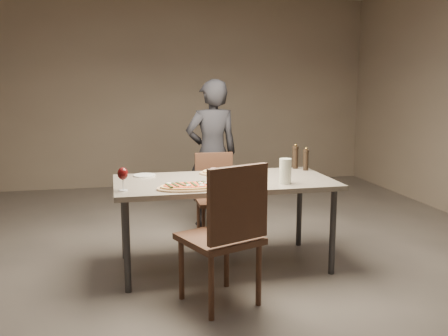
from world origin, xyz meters
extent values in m
plane|color=#5F5852|center=(0.00, 0.00, 0.00)|extent=(7.00, 7.00, 0.00)
plane|color=gray|center=(0.00, 3.50, 1.40)|extent=(6.00, 0.00, 6.00)
cube|color=gray|center=(0.00, 0.00, 0.73)|extent=(1.80, 0.90, 0.04)
cylinder|color=#333335|center=(-0.82, -0.37, 0.35)|extent=(0.05, 0.05, 0.71)
cylinder|color=#333335|center=(0.82, -0.37, 0.35)|extent=(0.05, 0.05, 0.71)
cylinder|color=#333335|center=(-0.82, 0.37, 0.35)|extent=(0.05, 0.05, 0.71)
cylinder|color=#333335|center=(0.82, 0.37, 0.35)|extent=(0.05, 0.05, 0.71)
ellipsoid|color=white|center=(-0.48, -0.22, 0.79)|extent=(0.04, 0.04, 0.01)
ellipsoid|color=white|center=(-0.24, -0.26, 0.79)|extent=(0.04, 0.04, 0.01)
ellipsoid|color=white|center=(-0.35, -0.32, 0.79)|extent=(0.04, 0.04, 0.01)
ellipsoid|color=white|center=(-0.20, -0.28, 0.79)|extent=(0.04, 0.04, 0.01)
ellipsoid|color=white|center=(-0.25, -0.34, 0.79)|extent=(0.04, 0.04, 0.01)
cube|color=#223215|center=(-0.49, -0.30, 0.79)|extent=(0.05, 0.15, 0.01)
cube|color=#223215|center=(-0.44, -0.28, 0.79)|extent=(0.05, 0.15, 0.01)
cube|color=#223215|center=(-0.40, -0.27, 0.79)|extent=(0.07, 0.15, 0.01)
cube|color=#223215|center=(-0.35, -0.28, 0.79)|extent=(0.04, 0.15, 0.01)
cube|color=#223215|center=(-0.30, -0.29, 0.79)|extent=(0.03, 0.15, 0.01)
cube|color=#223215|center=(-0.25, -0.27, 0.79)|extent=(0.03, 0.15, 0.01)
cube|color=#223215|center=(-0.21, -0.27, 0.79)|extent=(0.05, 0.15, 0.01)
cube|color=#223215|center=(-0.16, -0.27, 0.79)|extent=(0.03, 0.15, 0.01)
cylinder|color=#DA8B88|center=(0.09, 0.30, 0.79)|extent=(0.07, 0.07, 0.00)
cylinder|color=#DA8B88|center=(0.25, 0.22, 0.79)|extent=(0.07, 0.07, 0.00)
cylinder|color=#DA8B88|center=(0.26, 0.20, 0.79)|extent=(0.07, 0.07, 0.00)
cylinder|color=#DA8B88|center=(-0.01, 0.35, 0.79)|extent=(0.07, 0.07, 0.00)
cylinder|color=beige|center=(0.04, -0.03, 0.78)|extent=(0.16, 0.16, 0.06)
torus|color=beige|center=(0.04, -0.03, 0.80)|extent=(0.19, 0.19, 0.03)
cube|color=#A57743|center=(0.07, -0.03, 0.79)|extent=(0.06, 0.05, 0.04)
cube|color=#A57743|center=(0.03, -0.01, 0.79)|extent=(0.05, 0.06, 0.04)
cube|color=#A57743|center=(0.03, -0.05, 0.79)|extent=(0.06, 0.06, 0.04)
cylinder|color=white|center=(-0.14, -0.18, 0.76)|extent=(0.14, 0.14, 0.02)
cylinder|color=gold|center=(-0.14, -0.18, 0.76)|extent=(0.10, 0.10, 0.00)
cylinder|color=black|center=(0.83, 0.27, 0.84)|extent=(0.05, 0.05, 0.17)
cylinder|color=black|center=(0.83, 0.27, 0.93)|extent=(0.05, 0.05, 0.02)
sphere|color=gold|center=(0.83, 0.27, 0.95)|extent=(0.02, 0.02, 0.02)
cylinder|color=black|center=(0.77, 0.38, 0.84)|extent=(0.05, 0.05, 0.19)
cylinder|color=black|center=(0.77, 0.38, 0.95)|extent=(0.06, 0.06, 0.02)
sphere|color=gold|center=(0.77, 0.38, 0.97)|extent=(0.02, 0.02, 0.02)
cylinder|color=silver|center=(0.45, -0.25, 0.85)|extent=(0.10, 0.10, 0.20)
cylinder|color=silver|center=(-0.83, -0.24, 0.75)|extent=(0.07, 0.07, 0.01)
cylinder|color=silver|center=(-0.83, -0.24, 0.80)|extent=(0.01, 0.01, 0.08)
ellipsoid|color=#42090A|center=(-0.83, -0.24, 0.88)|extent=(0.08, 0.08, 0.10)
cylinder|color=white|center=(-0.63, 0.31, 0.76)|extent=(0.19, 0.19, 0.01)
cube|color=#44291C|center=(-0.19, -0.69, 0.47)|extent=(0.63, 0.63, 0.04)
cylinder|color=#44291C|center=(-0.30, -0.94, 0.23)|extent=(0.04, 0.04, 0.45)
cylinder|color=#44291C|center=(0.07, -0.80, 0.23)|extent=(0.04, 0.04, 0.45)
cylinder|color=#44291C|center=(-0.44, -0.58, 0.23)|extent=(0.04, 0.04, 0.45)
cylinder|color=#44291C|center=(-0.08, -0.43, 0.23)|extent=(0.04, 0.04, 0.45)
cube|color=#44291C|center=(-0.11, -0.89, 0.77)|extent=(0.44, 0.21, 0.51)
cube|color=#44291C|center=(0.09, 0.71, 0.39)|extent=(0.41, 0.41, 0.04)
cylinder|color=#44291C|center=(0.26, 0.87, 0.19)|extent=(0.03, 0.03, 0.37)
cylinder|color=#44291C|center=(-0.07, 0.88, 0.19)|extent=(0.03, 0.03, 0.37)
cylinder|color=#44291C|center=(0.25, 0.54, 0.19)|extent=(0.03, 0.03, 0.37)
cylinder|color=#44291C|center=(-0.08, 0.55, 0.19)|extent=(0.03, 0.03, 0.37)
cube|color=#44291C|center=(0.10, 0.89, 0.64)|extent=(0.38, 0.05, 0.42)
imported|color=black|center=(0.15, 1.23, 0.79)|extent=(0.61, 0.44, 1.58)
camera|label=1|loc=(-0.90, -3.97, 1.57)|focal=40.00mm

